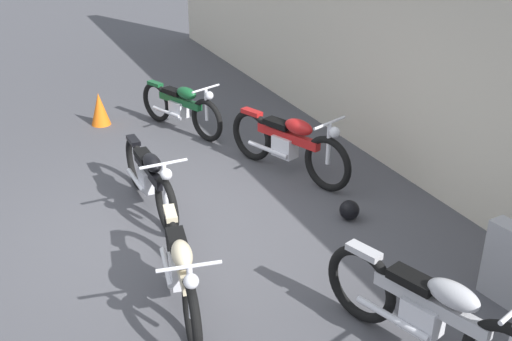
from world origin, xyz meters
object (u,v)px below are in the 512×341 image
at_px(motorcycle_black, 150,177).
at_px(motorcycle_red, 289,143).
at_px(traffic_cone, 100,109).
at_px(motorcycle_cream, 181,269).
at_px(motorcycle_silver, 430,314).
at_px(motorcycle_green, 181,106).
at_px(helmet, 349,210).

relative_size(motorcycle_black, motorcycle_red, 0.97).
distance_m(traffic_cone, motorcycle_black, 3.17).
distance_m(traffic_cone, motorcycle_red, 3.60).
height_order(traffic_cone, motorcycle_cream, motorcycle_cream).
bearing_deg(motorcycle_red, motorcycle_black, -105.82).
height_order(motorcycle_black, motorcycle_cream, motorcycle_black).
bearing_deg(motorcycle_red, traffic_cone, -167.31).
bearing_deg(motorcycle_silver, motorcycle_cream, -150.77).
relative_size(motorcycle_green, motorcycle_red, 0.90).
bearing_deg(motorcycle_black, motorcycle_cream, -8.88).
xyz_separation_m(traffic_cone, motorcycle_black, (3.17, -0.03, 0.15)).
height_order(traffic_cone, motorcycle_silver, motorcycle_silver).
bearing_deg(traffic_cone, motorcycle_black, -0.52).
bearing_deg(motorcycle_silver, motorcycle_red, 152.96).
bearing_deg(motorcycle_red, motorcycle_silver, -29.79).
distance_m(helmet, traffic_cone, 4.89).
bearing_deg(motorcycle_cream, motorcycle_red, 143.87).
relative_size(motorcycle_green, motorcycle_cream, 0.94).
bearing_deg(helmet, motorcycle_black, -120.97).
bearing_deg(motorcycle_cream, traffic_cone, -173.27).
bearing_deg(traffic_cone, motorcycle_green, 53.86).
bearing_deg(motorcycle_green, motorcycle_silver, -19.61).
distance_m(motorcycle_silver, motorcycle_red, 3.77).
height_order(traffic_cone, motorcycle_green, motorcycle_green).
distance_m(motorcycle_silver, motorcycle_green, 5.90).
bearing_deg(motorcycle_black, helmet, 57.73).
bearing_deg(traffic_cone, motorcycle_cream, -3.28).
height_order(motorcycle_silver, motorcycle_green, motorcycle_silver).
height_order(helmet, traffic_cone, traffic_cone).
distance_m(traffic_cone, motorcycle_cream, 5.19).
xyz_separation_m(helmet, traffic_cone, (-4.43, -2.06, 0.15)).
bearing_deg(motorcycle_red, motorcycle_green, -179.75).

